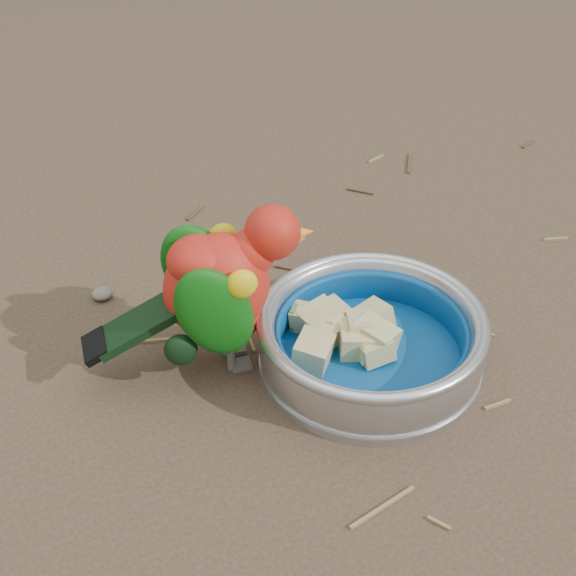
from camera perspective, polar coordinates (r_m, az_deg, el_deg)
ground at (r=0.83m, az=10.59°, el=-8.24°), size 60.00×60.00×0.00m
food_bowl at (r=0.87m, az=5.31°, el=-4.62°), size 0.22×0.22×0.02m
bowl_wall at (r=0.85m, az=5.43°, el=-3.11°), size 0.22×0.22×0.04m
fruit_wedges at (r=0.85m, az=5.40°, el=-3.46°), size 0.13×0.13×0.03m
lory_parrot at (r=0.83m, az=-4.32°, el=-0.53°), size 0.22×0.13×0.16m
ground_debris at (r=0.83m, az=10.02°, el=-7.79°), size 0.90×0.80×0.01m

